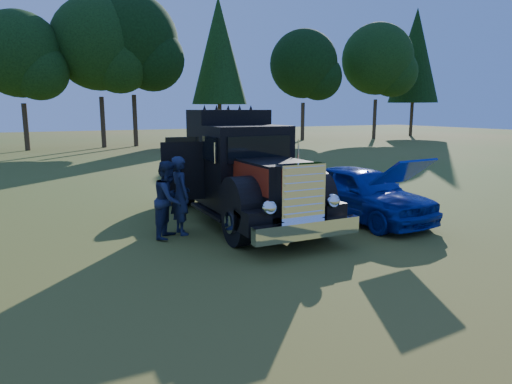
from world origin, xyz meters
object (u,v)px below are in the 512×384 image
(hotrod_coupe, at_px, (361,193))
(spectator_near, at_px, (181,195))
(diamond_t_truck, at_px, (241,175))
(spectator_far, at_px, (169,200))

(hotrod_coupe, bearing_deg, spectator_near, 171.11)
(spectator_near, bearing_deg, diamond_t_truck, -77.35)
(diamond_t_truck, relative_size, hotrod_coupe, 1.57)
(spectator_near, relative_size, spectator_far, 1.04)
(hotrod_coupe, bearing_deg, spectator_far, 173.61)
(spectator_near, height_order, spectator_far, spectator_near)
(hotrod_coupe, height_order, spectator_near, spectator_near)
(spectator_near, distance_m, spectator_far, 0.39)
(diamond_t_truck, height_order, hotrod_coupe, diamond_t_truck)
(diamond_t_truck, distance_m, spectator_far, 2.34)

